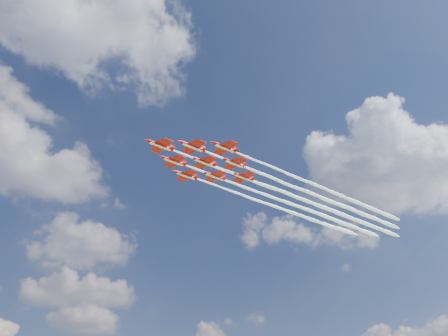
{
  "coord_description": "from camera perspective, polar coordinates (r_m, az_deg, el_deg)",
  "views": [
    {
      "loc": [
        -49.52,
        -133.1,
        4.0
      ],
      "look_at": [
        15.48,
        -4.1,
        88.27
      ],
      "focal_mm": 35.0,
      "sensor_mm": 36.0,
      "label": 1
    }
  ],
  "objects": [
    {
      "name": "jet_tail",
      "position": [
        204.62,
        12.69,
        -4.98
      ],
      "size": [
        99.94,
        23.48,
        2.98
      ],
      "rotation": [
        0.0,
        0.0,
        0.18
      ],
      "color": "red"
    },
    {
      "name": "jet_lead",
      "position": [
        179.73,
        4.65,
        -1.98
      ],
      "size": [
        99.94,
        23.48,
        2.98
      ],
      "rotation": [
        0.0,
        0.0,
        0.18
      ],
      "color": "red"
    },
    {
      "name": "jet_row3_centre",
      "position": [
        191.64,
        8.92,
        -3.59
      ],
      "size": [
        99.94,
        23.48,
        2.98
      ],
      "rotation": [
        0.0,
        0.0,
        0.18
      ],
      "color": "red"
    },
    {
      "name": "jet_row2_starb",
      "position": [
        189.6,
        5.54,
        -3.52
      ],
      "size": [
        99.94,
        23.48,
        2.98
      ],
      "rotation": [
        0.0,
        0.0,
        0.18
      ],
      "color": "red"
    },
    {
      "name": "jet_row4_starb",
      "position": [
        201.83,
        9.55,
        -4.95
      ],
      "size": [
        99.94,
        23.48,
        2.98
      ],
      "rotation": [
        0.0,
        0.0,
        0.18
      ],
      "color": "red"
    },
    {
      "name": "jet_row3_starb",
      "position": [
        199.65,
        6.34,
        -4.91
      ],
      "size": [
        99.94,
        23.48,
        2.98
      ],
      "rotation": [
        0.0,
        0.0,
        0.18
      ],
      "color": "red"
    },
    {
      "name": "jet_row4_port",
      "position": [
        194.33,
        12.23,
        -3.64
      ],
      "size": [
        99.94,
        23.48,
        2.98
      ],
      "rotation": [
        0.0,
        0.0,
        0.18
      ],
      "color": "red"
    },
    {
      "name": "jet_row3_port",
      "position": [
        184.17,
        11.72,
        -2.14
      ],
      "size": [
        99.94,
        23.48,
        2.98
      ],
      "rotation": [
        0.0,
        0.0,
        0.18
      ],
      "color": "red"
    },
    {
      "name": "jet_row2_port",
      "position": [
        181.6,
        8.23,
        -2.06
      ],
      "size": [
        99.94,
        23.48,
        2.98
      ],
      "rotation": [
        0.0,
        0.0,
        0.18
      ],
      "color": "red"
    }
  ]
}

